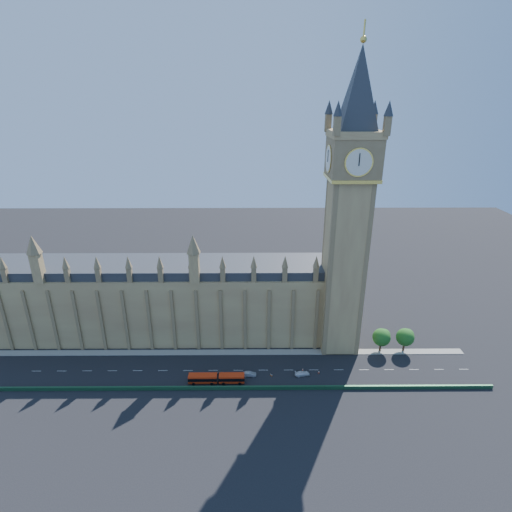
{
  "coord_description": "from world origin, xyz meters",
  "views": [
    {
      "loc": [
        8.92,
        -104.26,
        80.71
      ],
      "look_at": [
        9.69,
        10.0,
        35.12
      ],
      "focal_mm": 28.0,
      "sensor_mm": 36.0,
      "label": 1
    }
  ],
  "objects_px": {
    "car_grey": "(221,374)",
    "car_white": "(302,374)",
    "car_silver": "(249,374)",
    "red_bus": "(216,378)"
  },
  "relations": [
    {
      "from": "red_bus",
      "to": "car_grey",
      "type": "xyz_separation_m",
      "value": [
        1.21,
        3.29,
        -0.85
      ]
    },
    {
      "from": "red_bus",
      "to": "car_white",
      "type": "relative_size",
      "value": 3.69
    },
    {
      "from": "car_grey",
      "to": "car_silver",
      "type": "distance_m",
      "value": 8.74
    },
    {
      "from": "car_silver",
      "to": "car_white",
      "type": "height_order",
      "value": "car_silver"
    },
    {
      "from": "red_bus",
      "to": "car_silver",
      "type": "bearing_deg",
      "value": 16.89
    },
    {
      "from": "car_grey",
      "to": "car_silver",
      "type": "relative_size",
      "value": 0.93
    },
    {
      "from": "car_white",
      "to": "red_bus",
      "type": "bearing_deg",
      "value": 89.69
    },
    {
      "from": "red_bus",
      "to": "car_silver",
      "type": "height_order",
      "value": "red_bus"
    },
    {
      "from": "car_grey",
      "to": "car_white",
      "type": "bearing_deg",
      "value": -82.99
    },
    {
      "from": "red_bus",
      "to": "car_silver",
      "type": "relative_size",
      "value": 4.03
    }
  ]
}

